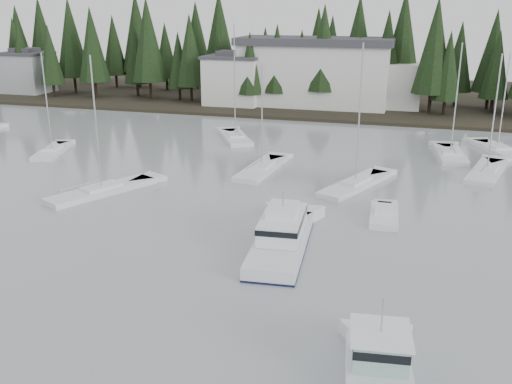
# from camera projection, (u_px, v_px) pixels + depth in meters

# --- Properties ---
(far_shore_land) EXTENTS (240.00, 54.00, 1.00)m
(far_shore_land) POSITION_uv_depth(u_px,v_px,m) (355.00, 96.00, 107.60)
(far_shore_land) COLOR black
(far_shore_land) RESTS_ON ground
(conifer_treeline) EXTENTS (200.00, 22.00, 20.00)m
(conifer_treeline) POSITION_uv_depth(u_px,v_px,m) (347.00, 105.00, 97.58)
(conifer_treeline) COLOR black
(conifer_treeline) RESTS_ON ground
(house_west) EXTENTS (9.54, 7.42, 8.75)m
(house_west) POSITION_uv_depth(u_px,v_px,m) (234.00, 79.00, 94.61)
(house_west) COLOR silver
(house_west) RESTS_ON ground
(house_far_west) EXTENTS (8.48, 7.42, 8.25)m
(house_far_west) POSITION_uv_depth(u_px,v_px,m) (27.00, 71.00, 107.85)
(house_far_west) COLOR #999EA0
(house_far_west) RESTS_ON ground
(harbor_inn) EXTENTS (29.50, 11.50, 10.90)m
(harbor_inn) POSITION_uv_depth(u_px,v_px,m) (327.00, 73.00, 93.25)
(harbor_inn) COLOR silver
(harbor_inn) RESTS_ON ground
(cabin_cruiser_center) EXTENTS (4.39, 11.25, 4.72)m
(cabin_cruiser_center) POSITION_uv_depth(u_px,v_px,m) (282.00, 239.00, 39.86)
(cabin_cruiser_center) COLOR silver
(cabin_cruiser_center) RESTS_ON ground
(lobster_boat_teal) EXTENTS (4.01, 8.72, 4.68)m
(lobster_boat_teal) POSITION_uv_depth(u_px,v_px,m) (379.00, 384.00, 24.80)
(lobster_boat_teal) COLOR silver
(lobster_boat_teal) RESTS_ON ground
(sailboat_1) EXTENTS (6.13, 10.45, 13.74)m
(sailboat_1) POSITION_uv_depth(u_px,v_px,m) (355.00, 186.00, 53.70)
(sailboat_1) COLOR silver
(sailboat_1) RESTS_ON ground
(sailboat_3) EXTENTS (4.66, 8.38, 11.90)m
(sailboat_3) POSITION_uv_depth(u_px,v_px,m) (52.00, 152.00, 65.96)
(sailboat_3) COLOR silver
(sailboat_3) RESTS_ON ground
(sailboat_4) EXTENTS (4.97, 10.25, 12.47)m
(sailboat_4) POSITION_uv_depth(u_px,v_px,m) (487.00, 173.00, 57.88)
(sailboat_4) COLOR silver
(sailboat_4) RESTS_ON ground
(sailboat_6) EXTENTS (6.90, 9.22, 14.80)m
(sailboat_6) POSITION_uv_depth(u_px,v_px,m) (235.00, 139.00, 72.75)
(sailboat_6) COLOR silver
(sailboat_6) RESTS_ON ground
(sailboat_8) EXTENTS (3.41, 10.00, 11.39)m
(sailboat_8) POSITION_uv_depth(u_px,v_px,m) (262.00, 170.00, 58.94)
(sailboat_8) COLOR silver
(sailboat_8) RESTS_ON ground
(sailboat_10) EXTENTS (5.90, 8.98, 11.92)m
(sailboat_10) POSITION_uv_depth(u_px,v_px,m) (497.00, 151.00, 66.71)
(sailboat_10) COLOR silver
(sailboat_10) RESTS_ON ground
(sailboat_11) EXTENTS (6.93, 10.52, 12.84)m
(sailboat_11) POSITION_uv_depth(u_px,v_px,m) (102.00, 192.00, 51.86)
(sailboat_11) COLOR silver
(sailboat_11) RESTS_ON ground
(sailboat_12) EXTENTS (3.84, 9.15, 13.05)m
(sailboat_12) POSITION_uv_depth(u_px,v_px,m) (450.00, 156.00, 64.51)
(sailboat_12) COLOR silver
(sailboat_12) RESTS_ON ground
(runabout_1) EXTENTS (2.55, 5.77, 1.42)m
(runabout_1) POSITION_uv_depth(u_px,v_px,m) (384.00, 217.00, 45.71)
(runabout_1) COLOR silver
(runabout_1) RESTS_ON ground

